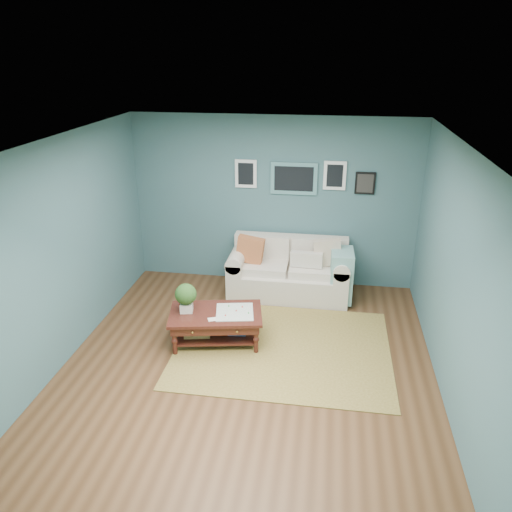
# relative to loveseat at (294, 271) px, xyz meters

# --- Properties ---
(room_shell) EXTENTS (5.00, 5.02, 2.70)m
(room_shell) POSITION_rel_loveseat_xyz_m (-0.39, -1.97, 0.96)
(room_shell) COLOR brown
(room_shell) RESTS_ON ground
(area_rug) EXTENTS (2.75, 2.20, 0.01)m
(area_rug) POSITION_rel_loveseat_xyz_m (-0.01, -1.58, -0.39)
(area_rug) COLOR brown
(area_rug) RESTS_ON ground
(loveseat) EXTENTS (1.89, 0.86, 0.97)m
(loveseat) POSITION_rel_loveseat_xyz_m (0.00, 0.00, 0.00)
(loveseat) COLOR silver
(loveseat) RESTS_ON ground
(coffee_table) EXTENTS (1.30, 0.90, 0.83)m
(coffee_table) POSITION_rel_loveseat_xyz_m (-0.96, -1.57, -0.03)
(coffee_table) COLOR #381111
(coffee_table) RESTS_ON ground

